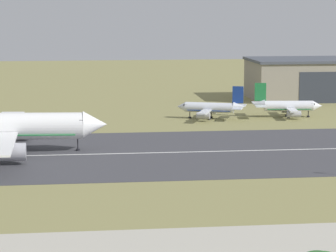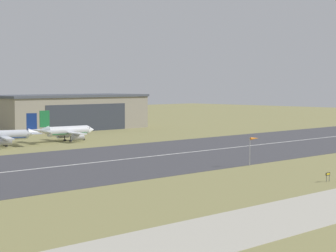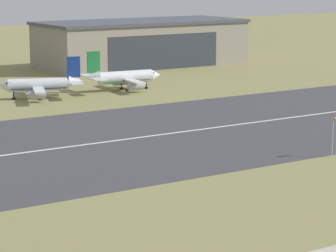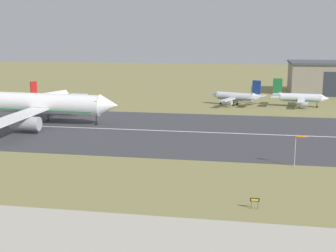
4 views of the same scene
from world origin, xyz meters
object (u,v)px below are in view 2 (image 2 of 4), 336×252
at_px(airplane_parked_centre, 67,131).
at_px(runway_sign, 328,175).
at_px(windsock_pole, 254,140).
at_px(airplane_parked_east, 5,135).

relative_size(airplane_parked_centre, runway_sign, 12.05).
bearing_deg(runway_sign, windsock_pole, 69.67).
xyz_separation_m(airplane_parked_centre, windsock_pole, (-6.87, -79.14, 2.57)).
bearing_deg(airplane_parked_centre, windsock_pole, -94.96).
bearing_deg(airplane_parked_centre, airplane_parked_east, -177.99).
xyz_separation_m(airplane_parked_centre, runway_sign, (-15.84, -103.36, -1.89)).
bearing_deg(airplane_parked_east, runway_sign, -86.36).
distance_m(airplane_parked_centre, windsock_pole, 79.48).
distance_m(airplane_parked_east, runway_sign, 102.80).
xyz_separation_m(airplane_parked_east, runway_sign, (6.52, -102.58, -1.90)).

